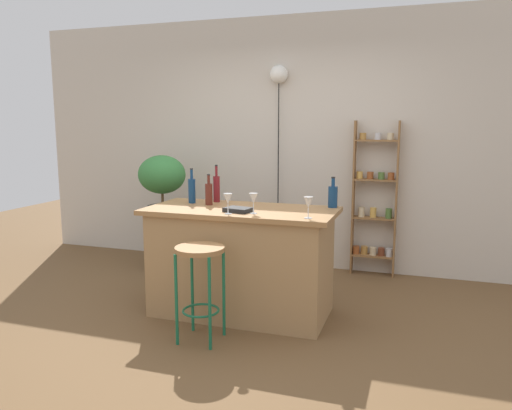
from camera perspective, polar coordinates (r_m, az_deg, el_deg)
The scene contains 16 objects.
ground at distance 4.20m, azimuth -3.12°, elevation -13.54°, with size 12.00×12.00×0.00m, color brown.
back_wall at distance 5.74m, azimuth 4.00°, elevation 6.97°, with size 6.40×0.10×2.80m, color beige.
kitchen_counter at distance 4.32m, azimuth -1.69°, elevation -6.39°, with size 1.60×0.76×0.92m.
bar_stool at distance 3.78m, azimuth -6.38°, elevation -7.40°, with size 0.37×0.37×0.73m.
spice_shelf at distance 5.49m, azimuth 13.33°, elevation 0.37°, with size 0.47×0.13×1.66m.
plant_stool at distance 5.78m, azimuth -10.43°, elevation -4.73°, with size 0.35×0.35×0.49m, color #2D2823.
potted_plant at distance 5.65m, azimuth -10.64°, elevation 2.51°, with size 0.53×0.48×0.79m.
bottle_sauce_amber at distance 4.30m, azimuth 8.74°, elevation 1.03°, with size 0.08×0.08×0.26m.
bottle_soda_blue at distance 4.40m, azimuth -5.39°, elevation 1.33°, with size 0.06×0.06×0.27m.
bottle_spirits_clear at distance 4.56m, azimuth -4.51°, elevation 1.95°, with size 0.06×0.06×0.34m.
bottle_wine_red at distance 4.53m, azimuth -7.31°, elevation 1.71°, with size 0.06×0.06×0.31m.
wine_glass_left at distance 3.96m, azimuth -0.30°, elevation 0.68°, with size 0.07×0.07×0.16m.
wine_glass_center at distance 3.78m, azimuth 5.98°, elevation 0.23°, with size 0.07×0.07×0.16m.
wine_glass_right at distance 3.94m, azimuth -3.22°, elevation 0.64°, with size 0.07×0.07×0.16m.
cookbook at distance 4.05m, azimuth -2.05°, elevation -0.54°, with size 0.21×0.15×0.04m, color black.
pendant_globe_light at distance 5.68m, azimuth 2.62°, elevation 14.26°, with size 0.20×0.20×2.26m.
Camera 1 is at (1.44, -3.60, 1.63)m, focal length 35.14 mm.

